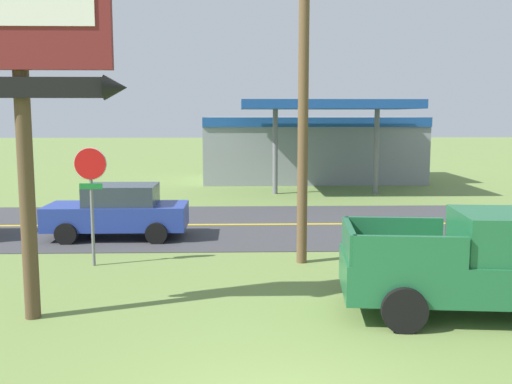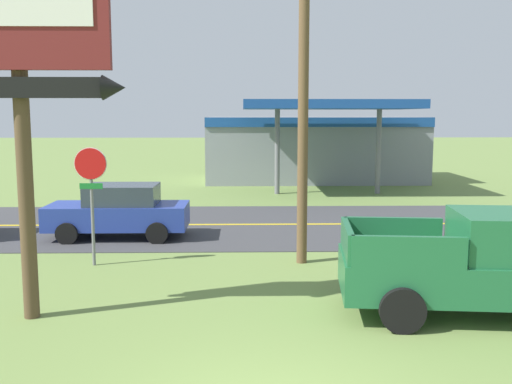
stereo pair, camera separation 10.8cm
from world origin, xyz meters
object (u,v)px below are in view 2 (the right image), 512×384
object	(u,v)px
stop_sign	(91,185)
gas_station	(314,146)
pickup_green_parked_on_lawn	(486,265)
utility_pole	(304,55)
motel_sign	(19,49)
car_blue_near_lane	(119,211)

from	to	relation	value
stop_sign	gas_station	size ratio (longest dim) A/B	0.25
gas_station	pickup_green_parked_on_lawn	size ratio (longest dim) A/B	2.23
stop_sign	utility_pole	xyz separation A→B (m)	(5.22, 0.17, 3.15)
motel_sign	utility_pole	size ratio (longest dim) A/B	0.72
utility_pole	pickup_green_parked_on_lawn	xyz separation A→B (m)	(3.02, -4.04, -4.21)
stop_sign	pickup_green_parked_on_lawn	distance (m)	9.16
stop_sign	utility_pole	bearing A→B (deg)	1.90
utility_pole	gas_station	world-z (taller)	utility_pole
gas_station	pickup_green_parked_on_lawn	xyz separation A→B (m)	(0.49, -22.70, -0.98)
gas_station	pickup_green_parked_on_lawn	distance (m)	22.73
pickup_green_parked_on_lawn	motel_sign	bearing A→B (deg)	-179.79
motel_sign	pickup_green_parked_on_lawn	bearing A→B (deg)	0.21
utility_pole	pickup_green_parked_on_lawn	world-z (taller)	utility_pole
motel_sign	pickup_green_parked_on_lawn	xyz separation A→B (m)	(8.37, 0.03, -3.90)
pickup_green_parked_on_lawn	car_blue_near_lane	world-z (taller)	pickup_green_parked_on_lawn
stop_sign	car_blue_near_lane	xyz separation A→B (m)	(-0.04, 3.29, -1.20)
motel_sign	stop_sign	size ratio (longest dim) A/B	2.35
motel_sign	stop_sign	world-z (taller)	motel_sign
stop_sign	pickup_green_parked_on_lawn	world-z (taller)	stop_sign
car_blue_near_lane	gas_station	bearing A→B (deg)	63.39
motel_sign	gas_station	size ratio (longest dim) A/B	0.58
gas_station	car_blue_near_lane	bearing A→B (deg)	-116.61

